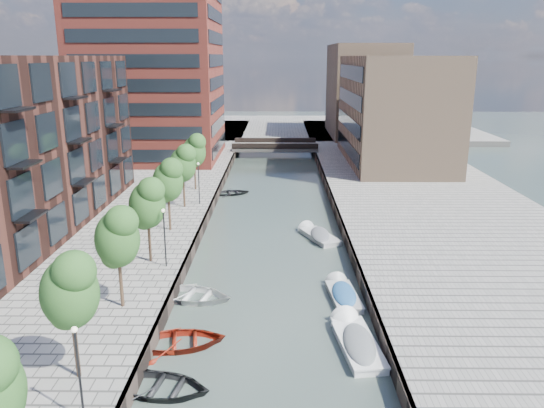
{
  "coord_description": "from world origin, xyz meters",
  "views": [
    {
      "loc": [
        0.48,
        -9.88,
        14.95
      ],
      "look_at": [
        0.0,
        31.08,
        3.5
      ],
      "focal_mm": 35.0,
      "sensor_mm": 36.0,
      "label": 1
    }
  ],
  "objects_px": {
    "bridge": "(275,146)",
    "tree_2": "(117,235)",
    "sloop_4": "(232,194)",
    "motorboat_1": "(356,343)",
    "sloop_0": "(161,391)",
    "car": "(355,156)",
    "motorboat_4": "(317,235)",
    "motorboat_3": "(342,294)",
    "tree_1": "(69,288)",
    "tree_3": "(147,202)",
    "tree_5": "(183,163)",
    "sloop_2": "(180,346)",
    "tree_4": "(168,179)",
    "sloop_3": "(193,299)",
    "tree_6": "(194,150)",
    "motorboat_2": "(353,337)"
  },
  "relations": [
    {
      "from": "tree_2",
      "to": "sloop_3",
      "type": "distance_m",
      "value": 7.02
    },
    {
      "from": "sloop_3",
      "to": "tree_2",
      "type": "bearing_deg",
      "value": 143.15
    },
    {
      "from": "sloop_0",
      "to": "sloop_3",
      "type": "xyz_separation_m",
      "value": [
        -0.06,
        9.63,
        0.0
      ]
    },
    {
      "from": "bridge",
      "to": "sloop_0",
      "type": "distance_m",
      "value": 60.91
    },
    {
      "from": "tree_1",
      "to": "sloop_2",
      "type": "bearing_deg",
      "value": 48.81
    },
    {
      "from": "tree_5",
      "to": "tree_1",
      "type": "bearing_deg",
      "value": -90.0
    },
    {
      "from": "motorboat_2",
      "to": "bridge",
      "type": "bearing_deg",
      "value": 94.74
    },
    {
      "from": "tree_5",
      "to": "tree_6",
      "type": "bearing_deg",
      "value": 90.0
    },
    {
      "from": "tree_1",
      "to": "tree_2",
      "type": "distance_m",
      "value": 7.0
    },
    {
      "from": "tree_4",
      "to": "sloop_2",
      "type": "xyz_separation_m",
      "value": [
        3.77,
        -16.69,
        -5.31
      ]
    },
    {
      "from": "bridge",
      "to": "tree_2",
      "type": "xyz_separation_m",
      "value": [
        -8.5,
        -54.0,
        3.92
      ]
    },
    {
      "from": "tree_1",
      "to": "sloop_4",
      "type": "distance_m",
      "value": 37.14
    },
    {
      "from": "tree_1",
      "to": "sloop_2",
      "type": "height_order",
      "value": "tree_1"
    },
    {
      "from": "tree_6",
      "to": "motorboat_4",
      "type": "height_order",
      "value": "tree_6"
    },
    {
      "from": "tree_2",
      "to": "motorboat_2",
      "type": "distance_m",
      "value": 14.24
    },
    {
      "from": "tree_4",
      "to": "tree_6",
      "type": "relative_size",
      "value": 1.0
    },
    {
      "from": "sloop_3",
      "to": "motorboat_2",
      "type": "relative_size",
      "value": 0.96
    },
    {
      "from": "motorboat_1",
      "to": "sloop_4",
      "type": "bearing_deg",
      "value": 106.29
    },
    {
      "from": "sloop_2",
      "to": "motorboat_1",
      "type": "bearing_deg",
      "value": -99.76
    },
    {
      "from": "tree_4",
      "to": "sloop_4",
      "type": "relative_size",
      "value": 1.46
    },
    {
      "from": "tree_5",
      "to": "sloop_0",
      "type": "relative_size",
      "value": 1.27
    },
    {
      "from": "sloop_0",
      "to": "motorboat_2",
      "type": "xyz_separation_m",
      "value": [
        9.52,
        4.88,
        0.1
      ]
    },
    {
      "from": "sloop_4",
      "to": "car",
      "type": "relative_size",
      "value": 0.98
    },
    {
      "from": "car",
      "to": "motorboat_4",
      "type": "bearing_deg",
      "value": -104.36
    },
    {
      "from": "sloop_3",
      "to": "car",
      "type": "height_order",
      "value": "car"
    },
    {
      "from": "tree_4",
      "to": "motorboat_1",
      "type": "xyz_separation_m",
      "value": [
        13.18,
        -16.63,
        -5.1
      ]
    },
    {
      "from": "sloop_4",
      "to": "motorboat_3",
      "type": "distance_m",
      "value": 27.76
    },
    {
      "from": "tree_2",
      "to": "sloop_0",
      "type": "relative_size",
      "value": 1.27
    },
    {
      "from": "motorboat_2",
      "to": "motorboat_3",
      "type": "height_order",
      "value": "motorboat_2"
    },
    {
      "from": "tree_3",
      "to": "sloop_2",
      "type": "relative_size",
      "value": 1.21
    },
    {
      "from": "tree_5",
      "to": "sloop_2",
      "type": "distance_m",
      "value": 24.57
    },
    {
      "from": "sloop_4",
      "to": "motorboat_1",
      "type": "height_order",
      "value": "motorboat_1"
    },
    {
      "from": "bridge",
      "to": "tree_4",
      "type": "height_order",
      "value": "tree_4"
    },
    {
      "from": "tree_1",
      "to": "tree_4",
      "type": "height_order",
      "value": "same"
    },
    {
      "from": "tree_4",
      "to": "tree_5",
      "type": "relative_size",
      "value": 1.0
    },
    {
      "from": "sloop_0",
      "to": "motorboat_4",
      "type": "bearing_deg",
      "value": -11.43
    },
    {
      "from": "sloop_3",
      "to": "sloop_2",
      "type": "bearing_deg",
      "value": -164.11
    },
    {
      "from": "tree_3",
      "to": "tree_5",
      "type": "height_order",
      "value": "same"
    },
    {
      "from": "motorboat_1",
      "to": "motorboat_3",
      "type": "bearing_deg",
      "value": 90.32
    },
    {
      "from": "tree_5",
      "to": "tree_6",
      "type": "xyz_separation_m",
      "value": [
        0.0,
        7.0,
        0.0
      ]
    },
    {
      "from": "tree_6",
      "to": "sloop_2",
      "type": "xyz_separation_m",
      "value": [
        3.77,
        -30.69,
        -5.31
      ]
    },
    {
      "from": "tree_2",
      "to": "motorboat_1",
      "type": "bearing_deg",
      "value": -11.28
    },
    {
      "from": "sloop_0",
      "to": "motorboat_4",
      "type": "height_order",
      "value": "motorboat_4"
    },
    {
      "from": "tree_4",
      "to": "tree_5",
      "type": "xyz_separation_m",
      "value": [
        0.0,
        7.0,
        0.0
      ]
    },
    {
      "from": "tree_2",
      "to": "tree_4",
      "type": "relative_size",
      "value": 1.0
    },
    {
      "from": "tree_1",
      "to": "motorboat_3",
      "type": "distance_m",
      "value": 17.55
    },
    {
      "from": "tree_1",
      "to": "tree_6",
      "type": "xyz_separation_m",
      "value": [
        0.0,
        35.0,
        0.0
      ]
    },
    {
      "from": "bridge",
      "to": "tree_2",
      "type": "bearing_deg",
      "value": -98.95
    },
    {
      "from": "tree_5",
      "to": "sloop_2",
      "type": "relative_size",
      "value": 1.21
    },
    {
      "from": "tree_1",
      "to": "tree_3",
      "type": "relative_size",
      "value": 1.0
    }
  ]
}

